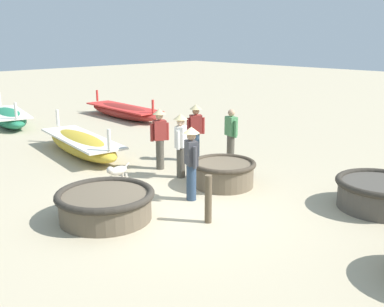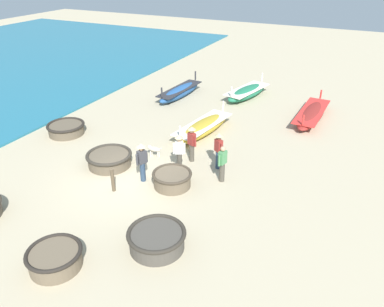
{
  "view_description": "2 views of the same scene",
  "coord_description": "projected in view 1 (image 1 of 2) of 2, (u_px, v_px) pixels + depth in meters",
  "views": [
    {
      "loc": [
        -6.0,
        -6.6,
        3.59
      ],
      "look_at": [
        1.5,
        1.1,
        0.74
      ],
      "focal_mm": 42.0,
      "sensor_mm": 36.0,
      "label": 1
    },
    {
      "loc": [
        8.01,
        -10.57,
        8.18
      ],
      "look_at": [
        1.99,
        1.89,
        0.76
      ],
      "focal_mm": 35.0,
      "sensor_mm": 36.0,
      "label": 2
    }
  ],
  "objects": [
    {
      "name": "long_boat_green_hull",
      "position": [
        123.0,
        111.0,
        19.95
      ],
      "size": [
        1.37,
        4.81,
        1.04
      ],
      "color": "maroon",
      "rests_on": "ground"
    },
    {
      "name": "coracle_front_left",
      "position": [
        224.0,
        172.0,
        10.96
      ],
      "size": [
        1.58,
        1.58,
        0.62
      ],
      "color": "brown",
      "rests_on": "ground"
    },
    {
      "name": "fisherman_standing_right",
      "position": [
        160.0,
        135.0,
        12.18
      ],
      "size": [
        0.5,
        0.36,
        1.67
      ],
      "color": "#4C473D",
      "rests_on": "ground"
    },
    {
      "name": "dog",
      "position": [
        117.0,
        172.0,
        10.9
      ],
      "size": [
        0.69,
        0.24,
        0.55
      ],
      "color": "beige",
      "rests_on": "ground"
    },
    {
      "name": "long_boat_blue_hull",
      "position": [
        8.0,
        117.0,
        18.29
      ],
      "size": [
        2.05,
        4.16,
        1.18
      ],
      "color": "#237551",
      "rests_on": "ground"
    },
    {
      "name": "mooring_post_shoreline",
      "position": [
        208.0,
        199.0,
        8.75
      ],
      "size": [
        0.14,
        0.14,
        0.97
      ],
      "primitive_type": "cylinder",
      "color": "brown",
      "rests_on": "ground"
    },
    {
      "name": "fisherman_crouching",
      "position": [
        191.0,
        159.0,
        9.84
      ],
      "size": [
        0.36,
        0.49,
        1.67
      ],
      "color": "#2D425B",
      "rests_on": "ground"
    },
    {
      "name": "fisherman_standing_left",
      "position": [
        181.0,
        141.0,
        11.43
      ],
      "size": [
        0.48,
        0.36,
        1.67
      ],
      "color": "#4C473D",
      "rests_on": "ground"
    },
    {
      "name": "coracle_far_right",
      "position": [
        380.0,
        193.0,
        9.5
      ],
      "size": [
        1.86,
        1.86,
        0.64
      ],
      "color": "#4C473F",
      "rests_on": "ground"
    },
    {
      "name": "coracle_upturned",
      "position": [
        105.0,
        204.0,
        8.96
      ],
      "size": [
        1.98,
        1.98,
        0.6
      ],
      "color": "brown",
      "rests_on": "ground"
    },
    {
      "name": "fisherman_with_hat",
      "position": [
        231.0,
        135.0,
        12.76
      ],
      "size": [
        0.29,
        0.52,
        1.57
      ],
      "color": "#4C473D",
      "rests_on": "ground"
    },
    {
      "name": "fisherman_hauling",
      "position": [
        196.0,
        129.0,
        12.99
      ],
      "size": [
        0.46,
        0.37,
        1.67
      ],
      "color": "#2D425B",
      "rests_on": "ground"
    },
    {
      "name": "long_boat_white_hull",
      "position": [
        81.0,
        144.0,
        13.82
      ],
      "size": [
        1.76,
        4.48,
        1.14
      ],
      "color": "gold",
      "rests_on": "ground"
    },
    {
      "name": "ground_plane",
      "position": [
        178.0,
        209.0,
        9.54
      ],
      "size": [
        80.0,
        80.0,
        0.0
      ],
      "primitive_type": "plane",
      "color": "#BCAD8C"
    }
  ]
}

